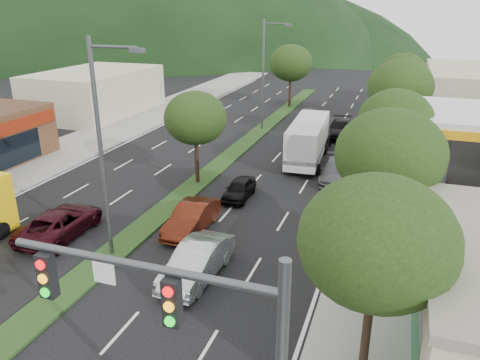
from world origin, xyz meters
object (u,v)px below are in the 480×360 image
at_px(sedan_silver, 197,262).
at_px(car_queue_a, 239,189).
at_px(tree_r_c, 395,121).
at_px(car_queue_b, 336,171).
at_px(tree_r_b, 390,155).
at_px(car_queue_d, 313,142).
at_px(tree_r_d, 400,87).
at_px(streetlight_mid, 265,70).
at_px(tree_med_near, 195,118).
at_px(tree_r_a, 377,242).
at_px(suv_maroon, 61,223).
at_px(streetlight_near, 104,142).
at_px(tree_r_e, 403,74).
at_px(traffic_signal, 205,350).
at_px(car_queue_c, 192,218).
at_px(car_queue_e, 307,115).
at_px(tree_med_far, 291,63).
at_px(motorhome, 308,140).
at_px(car_queue_f, 341,129).

bearing_deg(sedan_silver, car_queue_a, 100.41).
height_order(tree_r_c, car_queue_b, tree_r_c).
relative_size(tree_r_b, tree_r_c, 1.07).
bearing_deg(car_queue_d, tree_r_d, 20.61).
bearing_deg(streetlight_mid, tree_med_near, -90.78).
height_order(tree_r_a, suv_maroon, tree_r_a).
bearing_deg(streetlight_mid, streetlight_near, -90.00).
xyz_separation_m(tree_r_e, sedan_silver, (-7.34, -32.48, -4.11)).
height_order(tree_r_d, tree_med_near, tree_r_d).
distance_m(traffic_signal, car_queue_c, 15.11).
relative_size(tree_r_d, car_queue_a, 2.04).
height_order(tree_r_d, tree_r_e, tree_r_d).
xyz_separation_m(traffic_signal, car_queue_e, (-5.74, 39.47, -3.99)).
bearing_deg(tree_r_d, tree_r_e, 90.00).
relative_size(tree_r_b, tree_med_far, 1.00).
bearing_deg(tree_r_c, car_queue_c, -138.15).
bearing_deg(motorhome, tree_r_d, 35.66).
bearing_deg(car_queue_c, car_queue_d, 79.01).
bearing_deg(suv_maroon, tree_r_a, 159.39).
bearing_deg(car_queue_b, car_queue_f, 92.31).
height_order(traffic_signal, tree_r_d, tree_r_d).
distance_m(tree_r_a, car_queue_d, 25.06).
bearing_deg(tree_med_far, suv_maroon, -95.79).
height_order(tree_r_e, sedan_silver, tree_r_e).
xyz_separation_m(car_queue_b, car_queue_e, (-5.27, 16.39, -0.03)).
relative_size(tree_r_d, tree_med_near, 1.19).
height_order(tree_r_a, car_queue_f, tree_r_a).
relative_size(tree_r_a, streetlight_mid, 0.66).
distance_m(tree_r_c, tree_med_near, 12.17).
xyz_separation_m(tree_r_a, car_queue_e, (-8.71, 33.93, -4.17)).
relative_size(tree_r_b, tree_med_near, 1.15).
height_order(streetlight_mid, car_queue_a, streetlight_mid).
bearing_deg(suv_maroon, car_queue_e, -106.52).
relative_size(tree_r_a, tree_med_far, 0.96).
distance_m(tree_r_a, streetlight_near, 12.48).
bearing_deg(tree_r_e, motorhome, -112.17).
distance_m(tree_med_far, car_queue_f, 13.97).
bearing_deg(tree_r_c, suv_maroon, -144.42).
xyz_separation_m(sedan_silver, car_queue_d, (1.19, 20.41, -0.09)).
height_order(streetlight_near, suv_maroon, streetlight_near).
bearing_deg(car_queue_b, sedan_silver, -109.16).
height_order(tree_r_c, car_queue_e, tree_r_c).
bearing_deg(motorhome, car_queue_a, -109.57).
height_order(tree_r_a, car_queue_b, tree_r_a).
bearing_deg(tree_r_a, car_queue_e, 104.39).
height_order(car_queue_c, car_queue_d, car_queue_c).
xyz_separation_m(tree_med_near, car_queue_d, (5.84, 9.93, -3.74)).
distance_m(tree_r_c, tree_r_e, 20.00).
bearing_deg(car_queue_f, car_queue_e, 123.78).
bearing_deg(car_queue_a, tree_r_b, -28.71).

